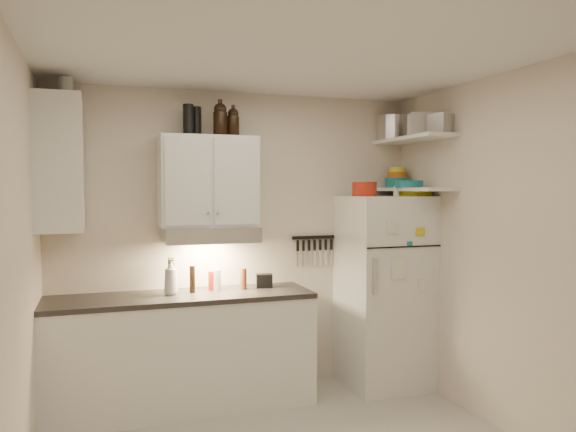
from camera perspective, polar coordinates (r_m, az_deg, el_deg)
name	(u,v)px	position (r m, az deg, el deg)	size (l,w,h in m)	color
ceiling	(297,51)	(3.59, 0.91, 16.40)	(3.20, 3.00, 0.02)	white
back_wall	(239,242)	(4.96, -5.03, -2.61)	(3.20, 0.02, 2.60)	beige
left_wall	(13,276)	(3.34, -26.19, -5.50)	(0.02, 3.00, 2.60)	beige
right_wall	(507,254)	(4.33, 21.40, -3.57)	(0.02, 3.00, 2.60)	beige
base_cabinet	(182,354)	(4.72, -10.74, -13.58)	(2.10, 0.60, 0.88)	white
countertop	(181,297)	(4.61, -10.79, -8.08)	(2.10, 0.62, 0.04)	#2C2826
upper_cabinet	(208,182)	(4.70, -8.10, 3.49)	(0.80, 0.33, 0.75)	white
side_cabinet	(59,164)	(4.49, -22.20, 4.94)	(0.33, 0.55, 1.00)	white
range_hood	(210,234)	(4.65, -7.91, -1.87)	(0.76, 0.46, 0.12)	silver
fridge	(384,291)	(5.15, 9.73, -7.50)	(0.70, 0.68, 1.70)	white
shelf_hi	(413,139)	(5.07, 12.60, 7.64)	(0.30, 0.95, 0.03)	white
shelf_lo	(413,189)	(5.05, 12.54, 2.66)	(0.30, 0.95, 0.03)	white
knife_strip	(314,237)	(5.14, 2.64, -2.18)	(0.42, 0.02, 0.03)	black
dutch_oven	(364,189)	(4.94, 7.76, 2.73)	(0.21, 0.21, 0.12)	#AA2613
book_stack	(415,192)	(5.04, 12.73, 2.43)	(0.19, 0.24, 0.08)	gold
spice_jar	(396,191)	(5.01, 10.96, 2.49)	(0.05, 0.05, 0.09)	silver
stock_pot	(394,128)	(5.39, 10.68, 8.73)	(0.32, 0.32, 0.23)	silver
tin_a	(420,124)	(4.93, 13.28, 9.04)	(0.19, 0.17, 0.19)	#AAAAAD
tin_b	(441,124)	(4.82, 15.27, 9.02)	(0.16, 0.16, 0.16)	#AAAAAD
bowl_teal	(397,183)	(5.31, 11.01, 3.33)	(0.23, 0.23, 0.09)	#156C78
bowl_orange	(397,175)	(5.33, 11.04, 4.10)	(0.18, 0.18, 0.05)	#BE5C11
bowl_yellow	(397,170)	(5.33, 11.04, 4.63)	(0.14, 0.14, 0.05)	yellow
plates	(409,184)	(4.99, 12.21, 3.18)	(0.24, 0.24, 0.06)	#156C78
growler_a	(220,119)	(4.68, -6.90, 9.77)	(0.11, 0.11, 0.27)	black
growler_b	(233,122)	(4.72, -5.59, 9.51)	(0.10, 0.10, 0.24)	black
thermos_a	(196,122)	(4.76, -9.30, 9.45)	(0.08, 0.08, 0.24)	black
thermos_b	(188,120)	(4.68, -10.09, 9.61)	(0.09, 0.09, 0.25)	black
side_jar	(65,87)	(4.57, -21.69, 12.12)	(0.11, 0.11, 0.14)	silver
soap_bottle	(171,275)	(4.58, -11.81, -5.88)	(0.12, 0.12, 0.32)	white
pepper_mill	(243,279)	(4.76, -4.56, -6.38)	(0.05, 0.05, 0.18)	brown
oil_bottle	(171,275)	(4.69, -11.76, -5.90)	(0.05, 0.05, 0.29)	#4E6B1A
vinegar_bottle	(192,279)	(4.65, -9.69, -6.35)	(0.05, 0.05, 0.22)	black
clear_bottle	(217,280)	(4.71, -7.20, -6.48)	(0.06, 0.06, 0.18)	silver
red_jar	(213,280)	(4.76, -7.65, -6.51)	(0.08, 0.08, 0.16)	#AA2613
caddy	(264,281)	(4.84, -2.43, -6.58)	(0.13, 0.10, 0.11)	black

